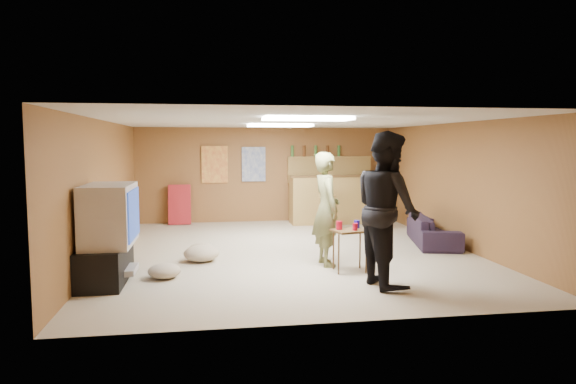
{
  "coord_description": "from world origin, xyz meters",
  "views": [
    {
      "loc": [
        -1.36,
        -8.47,
        1.83
      ],
      "look_at": [
        0.0,
        0.2,
        1.0
      ],
      "focal_mm": 32.0,
      "sensor_mm": 36.0,
      "label": 1
    }
  ],
  "objects": [
    {
      "name": "poster_right",
      "position": [
        -0.3,
        3.46,
        1.35
      ],
      "size": [
        0.55,
        0.03,
        0.8
      ],
      "primitive_type": "cube",
      "color": "#334C99",
      "rests_on": "wall_back"
    },
    {
      "name": "folding_chair_stack",
      "position": [
        -2.0,
        3.3,
        0.45
      ],
      "size": [
        0.5,
        0.26,
        0.91
      ],
      "primitive_type": "cube",
      "rotation": [
        -0.14,
        0.0,
        0.0
      ],
      "color": "#A91F25",
      "rests_on": "ground"
    },
    {
      "name": "wall_front",
      "position": [
        0.0,
        -3.5,
        1.1
      ],
      "size": [
        6.0,
        0.02,
        2.2
      ],
      "primitive_type": "cube",
      "color": "brown",
      "rests_on": "ground"
    },
    {
      "name": "bar_stool_right",
      "position": [
        2.27,
        2.09,
        0.62
      ],
      "size": [
        0.43,
        0.43,
        1.23
      ],
      "primitive_type": null,
      "rotation": [
        0.0,
        0.0,
        0.11
      ],
      "color": "olive",
      "rests_on": "ground"
    },
    {
      "name": "ceiling_panel_front",
      "position": [
        0.0,
        -1.5,
        2.17
      ],
      "size": [
        1.2,
        0.6,
        0.04
      ],
      "primitive_type": "cube",
      "color": "white",
      "rests_on": "ceiling"
    },
    {
      "name": "dvd_box",
      "position": [
        -2.5,
        -1.5,
        0.15
      ],
      "size": [
        0.35,
        0.5,
        0.08
      ],
      "primitive_type": "cube",
      "color": "#B2B2B7",
      "rests_on": "tv_stand"
    },
    {
      "name": "cup_blue",
      "position": [
        0.77,
        -1.34,
        0.66
      ],
      "size": [
        0.11,
        0.11,
        0.12
      ],
      "primitive_type": "cylinder",
      "rotation": [
        0.0,
        0.0,
        0.44
      ],
      "color": "#21169C",
      "rests_on": "tray_table"
    },
    {
      "name": "cushion_mid",
      "position": [
        -1.48,
        0.04,
        0.09
      ],
      "size": [
        0.51,
        0.51,
        0.18
      ],
      "primitive_type": "ellipsoid",
      "rotation": [
        0.0,
        0.0,
        -0.32
      ],
      "color": "tan",
      "rests_on": "ground"
    },
    {
      "name": "bar_stool_left",
      "position": [
        1.11,
        2.0,
        0.53
      ],
      "size": [
        0.42,
        0.42,
        1.07
      ],
      "primitive_type": null,
      "rotation": [
        0.0,
        0.0,
        -0.29
      ],
      "color": "olive",
      "rests_on": "ground"
    },
    {
      "name": "ceiling",
      "position": [
        0.0,
        0.0,
        2.2
      ],
      "size": [
        6.0,
        7.0,
        0.02
      ],
      "primitive_type": "cube",
      "color": "silver",
      "rests_on": "ground"
    },
    {
      "name": "tv_body",
      "position": [
        -2.65,
        -1.5,
        0.9
      ],
      "size": [
        0.6,
        1.1,
        0.8
      ],
      "primitive_type": "cube",
      "color": "#B2B2B7",
      "rests_on": "tv_stand"
    },
    {
      "name": "sofa",
      "position": [
        2.7,
        0.27,
        0.26
      ],
      "size": [
        1.09,
        1.88,
        0.52
      ],
      "primitive_type": "imported",
      "rotation": [
        0.0,
        0.0,
        1.33
      ],
      "color": "black",
      "rests_on": "ground"
    },
    {
      "name": "poster_left",
      "position": [
        -1.2,
        3.46,
        1.35
      ],
      "size": [
        0.6,
        0.03,
        0.85
      ],
      "primitive_type": "cube",
      "color": "#BF3F26",
      "rests_on": "wall_back"
    },
    {
      "name": "tray_table",
      "position": [
        0.64,
        -1.46,
        0.3
      ],
      "size": [
        0.54,
        0.47,
        0.6
      ],
      "primitive_type": "cube",
      "rotation": [
        0.0,
        0.0,
        0.25
      ],
      "color": "#472F16",
      "rests_on": "ground"
    },
    {
      "name": "ceiling_panel_back",
      "position": [
        0.0,
        1.2,
        2.17
      ],
      "size": [
        1.2,
        0.6,
        0.04
      ],
      "primitive_type": "cube",
      "color": "white",
      "rests_on": "ceiling"
    },
    {
      "name": "bar_counter",
      "position": [
        1.5,
        2.95,
        0.55
      ],
      "size": [
        2.0,
        0.6,
        1.1
      ],
      "primitive_type": "cube",
      "color": "olive",
      "rests_on": "ground"
    },
    {
      "name": "wall_back",
      "position": [
        0.0,
        3.5,
        1.1
      ],
      "size": [
        6.0,
        0.02,
        2.2
      ],
      "primitive_type": "cube",
      "color": "brown",
      "rests_on": "ground"
    },
    {
      "name": "person_olive",
      "position": [
        0.39,
        -1.02,
        0.85
      ],
      "size": [
        0.46,
        0.66,
        1.71
      ],
      "primitive_type": "imported",
      "rotation": [
        0.0,
        0.0,
        1.66
      ],
      "color": "olive",
      "rests_on": "ground"
    },
    {
      "name": "bar_shelf",
      "position": [
        1.5,
        3.4,
        1.5
      ],
      "size": [
        2.0,
        0.18,
        0.05
      ],
      "primitive_type": "cube",
      "color": "olive",
      "rests_on": "bar_backing"
    },
    {
      "name": "cushion_near_tv",
      "position": [
        -1.48,
        -0.49,
        0.12
      ],
      "size": [
        0.65,
        0.65,
        0.25
      ],
      "primitive_type": "ellipsoid",
      "rotation": [
        0.0,
        0.0,
        0.2
      ],
      "color": "tan",
      "rests_on": "ground"
    },
    {
      "name": "person_black",
      "position": [
        0.92,
        -2.2,
        1.0
      ],
      "size": [
        0.86,
        1.05,
        1.99
      ],
      "primitive_type": "imported",
      "rotation": [
        0.0,
        0.0,
        1.69
      ],
      "color": "black",
      "rests_on": "ground"
    },
    {
      "name": "wall_left",
      "position": [
        -3.0,
        0.0,
        1.1
      ],
      "size": [
        0.02,
        7.0,
        2.2
      ],
      "primitive_type": "cube",
      "color": "brown",
      "rests_on": "ground"
    },
    {
      "name": "bar_backing",
      "position": [
        1.5,
        3.42,
        1.2
      ],
      "size": [
        2.0,
        0.14,
        0.6
      ],
      "primitive_type": "cube",
      "color": "olive",
      "rests_on": "bar_counter"
    },
    {
      "name": "bar_lip",
      "position": [
        1.5,
        2.7,
        1.1
      ],
      "size": [
        2.1,
        0.12,
        0.05
      ],
      "primitive_type": "cube",
      "color": "#472F16",
      "rests_on": "bar_counter"
    },
    {
      "name": "cup_red_near",
      "position": [
        0.49,
        -1.41,
        0.66
      ],
      "size": [
        0.1,
        0.1,
        0.12
      ],
      "primitive_type": "cylinder",
      "rotation": [
        0.0,
        0.0,
        -0.15
      ],
      "color": "red",
      "rests_on": "tray_table"
    },
    {
      "name": "ground",
      "position": [
        0.0,
        0.0,
        0.0
      ],
      "size": [
        7.0,
        7.0,
        0.0
      ],
      "primitive_type": "plane",
      "color": "tan",
      "rests_on": "ground"
    },
    {
      "name": "cup_red_far",
      "position": [
        0.7,
        -1.51,
        0.65
      ],
      "size": [
        0.09,
        0.09,
        0.1
      ],
      "primitive_type": "cylinder",
      "rotation": [
        0.0,
        0.0,
        0.18
      ],
      "color": "red",
      "rests_on": "tray_table"
    },
    {
      "name": "bottle_row",
      "position": [
        1.16,
        3.38,
        1.65
      ],
      "size": [
        1.2,
        0.08,
        0.26
      ],
      "primitive_type": null,
      "color": "#3F7233",
      "rests_on": "bar_shelf"
    },
    {
      "name": "wall_right",
      "position": [
        3.0,
        0.0,
        1.1
      ],
      "size": [
        0.02,
        7.0,
        2.2
      ],
      "primitive_type": "cube",
      "color": "brown",
      "rests_on": "ground"
    },
    {
      "name": "tv_stand",
      "position": [
        -2.72,
        -1.5,
        0.25
      ],
      "size": [
        0.55,
        1.3,
        0.5
      ],
      "primitive_type": "cube",
      "color": "black",
      "rests_on": "ground"
    },
    {
      "name": "tv_screen",
      "position": [
        -2.34,
        -1.5,
        0.9
      ],
      "size": [
        0.02,
        0.95,
        0.65
      ],
      "primitive_type": "cube",
      "color": "navy",
      "rests_on": "tv_body"
    },
    {
      "name": "cushion_far",
      "position": [
        -1.97,
        -1.43,
        0.1
      ],
      "size": [
        0.54,
        0.54,
        0.2
      ],
      "primitive_type": "ellipsoid",
      "rotation": [
        0.0,
        0.0,
        0.27
      ],
      "color": "tan",
      "rests_on": "ground"
    }
  ]
}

